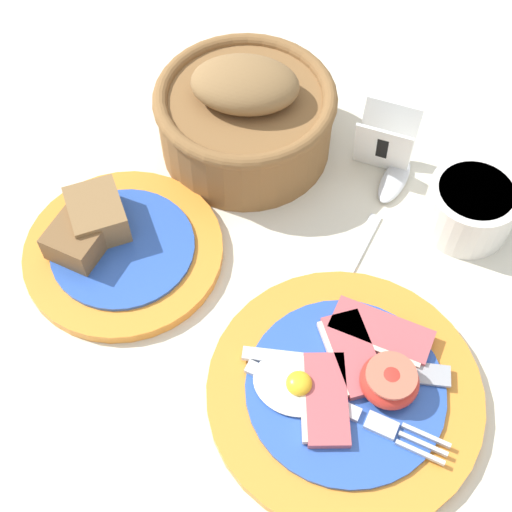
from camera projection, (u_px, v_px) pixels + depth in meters
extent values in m
plane|color=beige|center=(277.00, 350.00, 0.66)|extent=(3.00, 3.00, 0.00)
cylinder|color=orange|center=(344.00, 392.00, 0.63)|extent=(0.25, 0.25, 0.01)
cylinder|color=#2D56B7|center=(345.00, 388.00, 0.63)|extent=(0.18, 0.18, 0.00)
cube|color=#BC5156|center=(354.00, 353.00, 0.64)|extent=(0.08, 0.09, 0.01)
cube|color=beige|center=(337.00, 358.00, 0.63)|extent=(0.06, 0.07, 0.01)
cube|color=#BC5156|center=(326.00, 399.00, 0.61)|extent=(0.07, 0.09, 0.01)
cube|color=beige|center=(308.00, 399.00, 0.61)|extent=(0.04, 0.08, 0.01)
cube|color=#BC5156|center=(381.00, 331.00, 0.65)|extent=(0.09, 0.04, 0.01)
cube|color=beige|center=(375.00, 345.00, 0.64)|extent=(0.09, 0.01, 0.01)
ellipsoid|color=red|center=(391.00, 377.00, 0.62)|extent=(0.05, 0.05, 0.03)
cylinder|color=#DB664C|center=(393.00, 372.00, 0.61)|extent=(0.04, 0.04, 0.00)
ellipsoid|color=white|center=(293.00, 384.00, 0.62)|extent=(0.07, 0.06, 0.01)
ellipsoid|color=yellow|center=(299.00, 383.00, 0.62)|extent=(0.02, 0.02, 0.01)
cube|color=silver|center=(302.00, 390.00, 0.62)|extent=(0.11, 0.01, 0.00)
cube|color=silver|center=(381.00, 425.00, 0.60)|extent=(0.03, 0.02, 0.00)
cube|color=silver|center=(420.00, 453.00, 0.59)|extent=(0.04, 0.00, 0.00)
cube|color=silver|center=(423.00, 444.00, 0.59)|extent=(0.04, 0.00, 0.00)
cube|color=silver|center=(426.00, 436.00, 0.60)|extent=(0.04, 0.00, 0.00)
cube|color=silver|center=(302.00, 360.00, 0.64)|extent=(0.11, 0.04, 0.00)
cube|color=#9EA0A5|center=(406.00, 372.00, 0.63)|extent=(0.08, 0.04, 0.00)
cylinder|color=orange|center=(124.00, 251.00, 0.71)|extent=(0.20, 0.20, 0.01)
cylinder|color=#2D56B7|center=(123.00, 247.00, 0.71)|extent=(0.14, 0.14, 0.00)
cube|color=brown|center=(80.00, 236.00, 0.69)|extent=(0.05, 0.06, 0.03)
cube|color=olive|center=(97.00, 215.00, 0.70)|extent=(0.08, 0.08, 0.04)
cylinder|color=white|center=(470.00, 207.00, 0.72)|extent=(0.09, 0.09, 0.06)
cylinder|color=white|center=(476.00, 193.00, 0.70)|extent=(0.07, 0.07, 0.01)
cylinder|color=brown|center=(246.00, 123.00, 0.77)|extent=(0.19, 0.19, 0.07)
torus|color=brown|center=(245.00, 97.00, 0.74)|extent=(0.19, 0.19, 0.02)
ellipsoid|color=olive|center=(245.00, 84.00, 0.72)|extent=(0.13, 0.11, 0.04)
cube|color=white|center=(382.00, 150.00, 0.75)|extent=(0.06, 0.02, 0.07)
cube|color=white|center=(388.00, 134.00, 0.76)|extent=(0.06, 0.02, 0.07)
cube|color=black|center=(382.00, 149.00, 0.74)|extent=(0.01, 0.01, 0.04)
cube|color=silver|center=(357.00, 253.00, 0.72)|extent=(0.02, 0.11, 0.01)
ellipsoid|color=silver|center=(394.00, 180.00, 0.76)|extent=(0.03, 0.07, 0.01)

